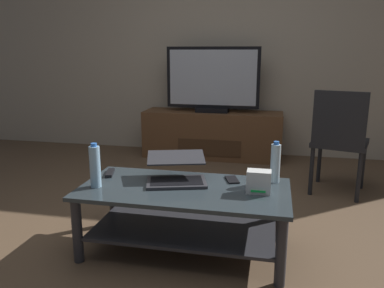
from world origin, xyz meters
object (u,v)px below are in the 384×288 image
at_px(water_bottle_near, 275,163).
at_px(cell_phone, 232,180).
at_px(dining_chair, 339,137).
at_px(tv_remote, 110,173).
at_px(water_bottle_far, 95,166).
at_px(media_cabinet, 212,134).
at_px(television, 213,81).
at_px(coffee_table, 184,207).
at_px(router_box, 259,182).
at_px(laptop, 176,172).

xyz_separation_m(water_bottle_near, cell_phone, (-0.27, -0.03, -0.12)).
xyz_separation_m(dining_chair, tv_remote, (-1.61, -1.08, -0.08)).
relative_size(dining_chair, water_bottle_far, 3.34).
bearing_deg(media_cabinet, television, -90.00).
height_order(media_cabinet, television, television).
xyz_separation_m(water_bottle_near, tv_remote, (-1.08, -0.08, -0.11)).
relative_size(media_cabinet, dining_chair, 1.75).
height_order(coffee_table, water_bottle_near, water_bottle_near).
bearing_deg(media_cabinet, water_bottle_near, -70.18).
height_order(dining_chair, cell_phone, dining_chair).
relative_size(media_cabinet, router_box, 11.45).
distance_m(laptop, water_bottle_far, 0.50).
distance_m(media_cabinet, dining_chair, 1.62).
xyz_separation_m(coffee_table, dining_chair, (1.06, 1.22, 0.22)).
height_order(television, router_box, television).
bearing_deg(water_bottle_near, cell_phone, -173.69).
bearing_deg(water_bottle_far, television, 81.55).
relative_size(dining_chair, router_box, 6.54).
relative_size(laptop, cell_phone, 3.25).
bearing_deg(tv_remote, cell_phone, -12.57).
bearing_deg(cell_phone, dining_chair, 33.93).
distance_m(television, laptop, 2.13).
distance_m(dining_chair, water_bottle_near, 1.13).
bearing_deg(dining_chair, laptop, -135.71).
distance_m(cell_phone, tv_remote, 0.82).
bearing_deg(router_box, television, 106.05).
bearing_deg(tv_remote, laptop, -20.08).
bearing_deg(media_cabinet, laptop, -87.08).
xyz_separation_m(router_box, cell_phone, (-0.17, 0.18, -0.06)).
xyz_separation_m(coffee_table, water_bottle_near, (0.54, 0.22, 0.25)).
xyz_separation_m(laptop, cell_phone, (0.35, 0.08, -0.05)).
xyz_separation_m(television, laptop, (0.11, -2.09, -0.42)).
xyz_separation_m(media_cabinet, tv_remote, (-0.36, -2.08, 0.16)).
height_order(water_bottle_near, cell_phone, water_bottle_near).
xyz_separation_m(laptop, tv_remote, (-0.47, 0.03, -0.05)).
bearing_deg(television, water_bottle_far, -98.45).
bearing_deg(laptop, water_bottle_near, 10.26).
height_order(water_bottle_far, tv_remote, water_bottle_far).
distance_m(dining_chair, tv_remote, 1.94).
xyz_separation_m(coffee_table, television, (-0.19, 2.20, 0.60)).
relative_size(router_box, water_bottle_near, 0.53).
bearing_deg(water_bottle_far, water_bottle_near, 16.84).
distance_m(media_cabinet, tv_remote, 2.11).
bearing_deg(water_bottle_far, coffee_table, 10.82).
height_order(television, water_bottle_far, television).
bearing_deg(tv_remote, water_bottle_near, -11.84).
relative_size(water_bottle_far, cell_phone, 1.95).
xyz_separation_m(coffee_table, tv_remote, (-0.55, 0.14, 0.14)).
height_order(dining_chair, tv_remote, dining_chair).
distance_m(coffee_table, tv_remote, 0.58).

